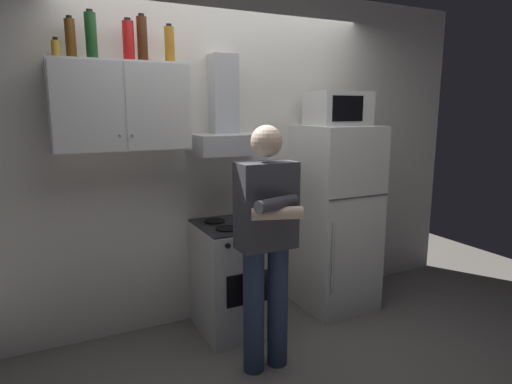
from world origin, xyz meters
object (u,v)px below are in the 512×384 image
Objects in this scene: cooking_pot at (258,216)px; bottle_beer_brown at (71,39)px; person_standing at (267,240)px; bottle_liquor_amber at (170,45)px; upper_cabinet at (120,107)px; stove_oven at (236,276)px; bottle_wine_green at (91,36)px; bottle_soda_red at (128,41)px; refrigerator at (336,218)px; bottle_spice_jar at (56,49)px; microwave at (338,109)px; bottle_rum_dark at (142,39)px; range_hood at (229,127)px.

bottle_beer_brown reaches higher than cooking_pot.
person_standing is 6.13× the size of bottle_liquor_amber.
bottle_liquor_amber is (0.36, -0.00, 0.43)m from upper_cabinet.
cooking_pot is 1.39m from bottle_liquor_amber.
bottle_wine_green is (-0.96, 0.11, 1.77)m from stove_oven.
bottle_soda_red is (-0.85, 0.25, 1.25)m from cooking_pot.
bottle_spice_jar is at bearing 175.55° from refrigerator.
upper_cabinet is 1.88× the size of microwave.
upper_cabinet is at bearing 165.27° from cooking_pot.
bottle_soda_red is 0.89× the size of bottle_rum_dark.
bottle_beer_brown is at bearing 175.78° from refrigerator.
person_standing is 5.26× the size of bottle_wine_green.
bottle_liquor_amber reaches higher than microwave.
bottle_soda_red is at bearing -4.67° from bottle_spice_jar.
upper_cabinet is 2.82× the size of bottle_rum_dark.
bottle_soda_red is at bearing 178.93° from bottle_liquor_amber.
cooking_pot is 1.12× the size of bottle_liquor_amber.
upper_cabinet reaches higher than stove_oven.
bottle_liquor_amber reaches higher than upper_cabinet.
bottle_spice_jar reaches higher than stove_oven.
person_standing is at bearing -148.77° from refrigerator.
person_standing is (0.75, -0.73, -0.85)m from upper_cabinet.
range_hood is at bearing 0.09° from upper_cabinet.
microwave is at bearing 9.57° from cooking_pot.
person_standing is 1.74m from bottle_wine_green.
upper_cabinet is at bearing 135.74° from person_standing.
bottle_liquor_amber is (0.52, 0.02, -0.02)m from bottle_wine_green.
bottle_liquor_amber is at bearing -3.29° from bottle_spice_jar.
stove_oven is at bearing -90.00° from range_hood.
bottle_wine_green is at bearing -19.16° from bottle_beer_brown.
bottle_soda_red reaches higher than bottle_spice_jar.
cooking_pot is 1.75m from bottle_beer_brown.
upper_cabinet is 0.56× the size of refrigerator.
refrigerator is (0.95, 0.00, 0.37)m from stove_oven.
microwave reaches higher than cooking_pot.
range_hood is at bearing -0.27° from bottle_rum_dark.
microwave is 1.65m from bottle_rum_dark.
bottle_rum_dark is at bearing 3.60° from bottle_wine_green.
microwave is at bearing -4.31° from bottle_liquor_amber.
stove_oven is 2.74× the size of bottle_rum_dark.
bottle_liquor_amber is at bearing -0.22° from upper_cabinet.
person_standing is 5.48× the size of cooking_pot.
refrigerator is at bearing -7.55° from range_hood.
range_hood is 2.35× the size of bottle_rum_dark.
range_hood is 0.93m from bottle_soda_red.
microwave is at bearing 1.15° from stove_oven.
bottle_rum_dark reaches higher than range_hood.
refrigerator is 0.84m from cooking_pot.
person_standing is at bearing -47.57° from bottle_soda_red.
range_hood is 1.13m from bottle_wine_green.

